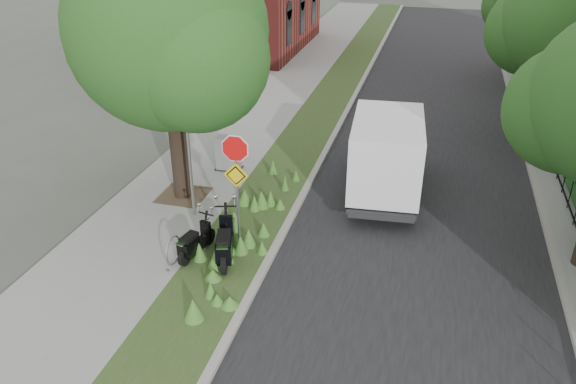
{
  "coord_description": "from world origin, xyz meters",
  "views": [
    {
      "loc": [
        3.02,
        -11.01,
        8.13
      ],
      "look_at": [
        -0.38,
        1.65,
        1.3
      ],
      "focal_mm": 35.0,
      "sensor_mm": 36.0,
      "label": 1
    }
  ],
  "objects_px": {
    "scooter_far": "(225,247)",
    "utility_cabinet": "(229,154)",
    "scooter_near": "(193,246)",
    "box_truck": "(386,151)",
    "sign_assembly": "(236,169)"
  },
  "relations": [
    {
      "from": "scooter_near",
      "to": "scooter_far",
      "type": "distance_m",
      "value": 0.85
    },
    {
      "from": "sign_assembly",
      "to": "scooter_near",
      "type": "bearing_deg",
      "value": -138.99
    },
    {
      "from": "sign_assembly",
      "to": "box_truck",
      "type": "relative_size",
      "value": 0.64
    },
    {
      "from": "utility_cabinet",
      "to": "sign_assembly",
      "type": "bearing_deg",
      "value": -66.41
    },
    {
      "from": "scooter_near",
      "to": "utility_cabinet",
      "type": "distance_m",
      "value": 5.28
    },
    {
      "from": "sign_assembly",
      "to": "utility_cabinet",
      "type": "height_order",
      "value": "sign_assembly"
    },
    {
      "from": "sign_assembly",
      "to": "box_truck",
      "type": "distance_m",
      "value": 5.35
    },
    {
      "from": "scooter_far",
      "to": "box_truck",
      "type": "bearing_deg",
      "value": 56.06
    },
    {
      "from": "scooter_near",
      "to": "scooter_far",
      "type": "bearing_deg",
      "value": 0.45
    },
    {
      "from": "scooter_far",
      "to": "utility_cabinet",
      "type": "relative_size",
      "value": 1.61
    },
    {
      "from": "sign_assembly",
      "to": "utility_cabinet",
      "type": "distance_m",
      "value": 5.05
    },
    {
      "from": "scooter_near",
      "to": "box_truck",
      "type": "relative_size",
      "value": 0.3
    },
    {
      "from": "sign_assembly",
      "to": "scooter_near",
      "type": "xyz_separation_m",
      "value": [
        -0.93,
        -0.81,
        -1.86
      ]
    },
    {
      "from": "box_truck",
      "to": "utility_cabinet",
      "type": "distance_m",
      "value": 5.23
    },
    {
      "from": "scooter_far",
      "to": "utility_cabinet",
      "type": "height_order",
      "value": "utility_cabinet"
    }
  ]
}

